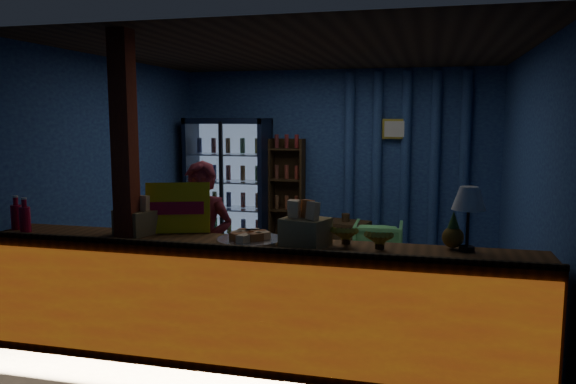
{
  "coord_description": "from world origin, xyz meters",
  "views": [
    {
      "loc": [
        1.32,
        -5.94,
        1.91
      ],
      "look_at": [
        -0.13,
        -0.2,
        1.12
      ],
      "focal_mm": 35.0,
      "sensor_mm": 36.0,
      "label": 1
    }
  ],
  "objects_px": {
    "green_chair": "(378,244)",
    "table_lamp": "(469,201)",
    "shopkeeper": "(203,248)",
    "pastry_tray": "(250,238)"
  },
  "relations": [
    {
      "from": "pastry_tray",
      "to": "table_lamp",
      "type": "height_order",
      "value": "table_lamp"
    },
    {
      "from": "pastry_tray",
      "to": "shopkeeper",
      "type": "bearing_deg",
      "value": 142.91
    },
    {
      "from": "green_chair",
      "to": "shopkeeper",
      "type": "bearing_deg",
      "value": 62.21
    },
    {
      "from": "shopkeeper",
      "to": "green_chair",
      "type": "relative_size",
      "value": 2.44
    },
    {
      "from": "green_chair",
      "to": "table_lamp",
      "type": "height_order",
      "value": "table_lamp"
    },
    {
      "from": "shopkeeper",
      "to": "table_lamp",
      "type": "distance_m",
      "value": 2.3
    },
    {
      "from": "shopkeeper",
      "to": "pastry_tray",
      "type": "relative_size",
      "value": 2.96
    },
    {
      "from": "table_lamp",
      "to": "shopkeeper",
      "type": "bearing_deg",
      "value": 170.94
    },
    {
      "from": "pastry_tray",
      "to": "table_lamp",
      "type": "relative_size",
      "value": 1.1
    },
    {
      "from": "green_chair",
      "to": "pastry_tray",
      "type": "relative_size",
      "value": 1.21
    }
  ]
}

